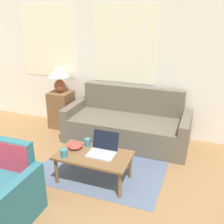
{
  "coord_description": "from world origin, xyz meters",
  "views": [
    {
      "loc": [
        2.01,
        -0.34,
        2.07
      ],
      "look_at": [
        0.82,
        2.88,
        0.75
      ],
      "focal_mm": 42.0,
      "sensor_mm": 36.0,
      "label": 1
    }
  ],
  "objects_px": {
    "couch": "(127,126)",
    "laptop": "(103,149)",
    "table_lamp": "(59,75)",
    "coffee_table": "(94,157)",
    "cup_navy": "(88,142)",
    "cup_yellow": "(64,153)",
    "snack_bowl": "(75,146)"
  },
  "relations": [
    {
      "from": "table_lamp",
      "to": "cup_navy",
      "type": "bearing_deg",
      "value": -47.23
    },
    {
      "from": "laptop",
      "to": "snack_bowl",
      "type": "distance_m",
      "value": 0.4
    },
    {
      "from": "cup_navy",
      "to": "cup_yellow",
      "type": "relative_size",
      "value": 1.06
    },
    {
      "from": "cup_navy",
      "to": "laptop",
      "type": "bearing_deg",
      "value": -21.75
    },
    {
      "from": "snack_bowl",
      "to": "couch",
      "type": "bearing_deg",
      "value": 72.87
    },
    {
      "from": "couch",
      "to": "cup_navy",
      "type": "relative_size",
      "value": 19.34
    },
    {
      "from": "table_lamp",
      "to": "coffee_table",
      "type": "relative_size",
      "value": 0.52
    },
    {
      "from": "cup_yellow",
      "to": "couch",
      "type": "bearing_deg",
      "value": 74.71
    },
    {
      "from": "couch",
      "to": "coffee_table",
      "type": "bearing_deg",
      "value": -93.04
    },
    {
      "from": "table_lamp",
      "to": "cup_navy",
      "type": "xyz_separation_m",
      "value": [
        1.1,
        -1.19,
        -0.57
      ]
    },
    {
      "from": "coffee_table",
      "to": "laptop",
      "type": "bearing_deg",
      "value": 37.11
    },
    {
      "from": "laptop",
      "to": "cup_navy",
      "type": "height_order",
      "value": "laptop"
    },
    {
      "from": "laptop",
      "to": "cup_yellow",
      "type": "bearing_deg",
      "value": -149.59
    },
    {
      "from": "coffee_table",
      "to": "cup_yellow",
      "type": "xyz_separation_m",
      "value": [
        -0.32,
        -0.17,
        0.09
      ]
    },
    {
      "from": "laptop",
      "to": "cup_navy",
      "type": "distance_m",
      "value": 0.29
    },
    {
      "from": "laptop",
      "to": "couch",
      "type": "bearing_deg",
      "value": 91.62
    },
    {
      "from": "coffee_table",
      "to": "couch",
      "type": "bearing_deg",
      "value": 86.96
    },
    {
      "from": "couch",
      "to": "coffee_table",
      "type": "xyz_separation_m",
      "value": [
        -0.07,
        -1.25,
        0.07
      ]
    },
    {
      "from": "cup_yellow",
      "to": "snack_bowl",
      "type": "relative_size",
      "value": 0.5
    },
    {
      "from": "couch",
      "to": "table_lamp",
      "type": "distance_m",
      "value": 1.53
    },
    {
      "from": "coffee_table",
      "to": "snack_bowl",
      "type": "distance_m",
      "value": 0.31
    },
    {
      "from": "couch",
      "to": "table_lamp",
      "type": "height_order",
      "value": "table_lamp"
    },
    {
      "from": "cup_navy",
      "to": "snack_bowl",
      "type": "distance_m",
      "value": 0.17
    },
    {
      "from": "cup_yellow",
      "to": "snack_bowl",
      "type": "bearing_deg",
      "value": 84.1
    },
    {
      "from": "coffee_table",
      "to": "table_lamp",
      "type": "bearing_deg",
      "value": 132.74
    },
    {
      "from": "cup_yellow",
      "to": "laptop",
      "type": "bearing_deg",
      "value": 30.41
    },
    {
      "from": "table_lamp",
      "to": "coffee_table",
      "type": "height_order",
      "value": "table_lamp"
    },
    {
      "from": "coffee_table",
      "to": "snack_bowl",
      "type": "bearing_deg",
      "value": 167.0
    },
    {
      "from": "laptop",
      "to": "snack_bowl",
      "type": "xyz_separation_m",
      "value": [
        -0.4,
        -0.01,
        -0.02
      ]
    },
    {
      "from": "coffee_table",
      "to": "cup_navy",
      "type": "xyz_separation_m",
      "value": [
        -0.17,
        0.18,
        0.1
      ]
    },
    {
      "from": "snack_bowl",
      "to": "laptop",
      "type": "bearing_deg",
      "value": 0.95
    },
    {
      "from": "couch",
      "to": "laptop",
      "type": "distance_m",
      "value": 1.18
    }
  ]
}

